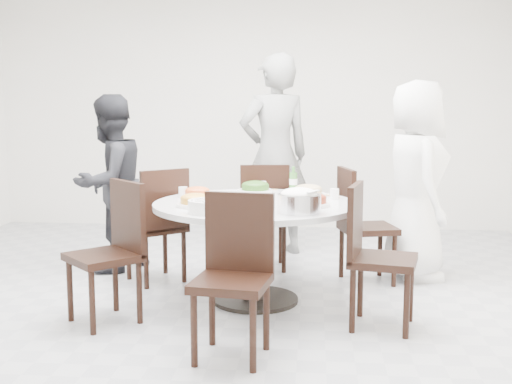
# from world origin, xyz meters

# --- Properties ---
(floor) EXTENTS (6.00, 6.00, 0.01)m
(floor) POSITION_xyz_m (0.00, 0.00, 0.00)
(floor) COLOR #A9AAAE
(floor) RESTS_ON ground
(wall_back) EXTENTS (6.00, 0.01, 2.80)m
(wall_back) POSITION_xyz_m (0.00, 3.00, 1.40)
(wall_back) COLOR white
(wall_back) RESTS_ON ground
(wall_front) EXTENTS (6.00, 0.01, 2.80)m
(wall_front) POSITION_xyz_m (0.00, -3.00, 1.40)
(wall_front) COLOR white
(wall_front) RESTS_ON ground
(dining_table) EXTENTS (1.50, 1.50, 0.75)m
(dining_table) POSITION_xyz_m (0.33, 0.09, 0.38)
(dining_table) COLOR silver
(dining_table) RESTS_ON floor
(chair_ne) EXTENTS (0.51, 0.51, 0.95)m
(chair_ne) POSITION_xyz_m (1.20, 0.70, 0.47)
(chair_ne) COLOR black
(chair_ne) RESTS_ON floor
(chair_n) EXTENTS (0.47, 0.47, 0.95)m
(chair_n) POSITION_xyz_m (0.31, 1.07, 0.47)
(chair_n) COLOR black
(chair_n) RESTS_ON floor
(chair_nw) EXTENTS (0.59, 0.59, 0.95)m
(chair_nw) POSITION_xyz_m (-0.55, 0.57, 0.47)
(chair_nw) COLOR black
(chair_nw) RESTS_ON floor
(chair_sw) EXTENTS (0.59, 0.59, 0.95)m
(chair_sw) POSITION_xyz_m (-0.65, -0.46, 0.47)
(chair_sw) COLOR black
(chair_sw) RESTS_ON floor
(chair_s) EXTENTS (0.48, 0.48, 0.95)m
(chair_s) POSITION_xyz_m (0.28, -0.99, 0.47)
(chair_s) COLOR black
(chair_s) RESTS_ON floor
(chair_se) EXTENTS (0.50, 0.50, 0.95)m
(chair_se) POSITION_xyz_m (1.21, -0.38, 0.47)
(chair_se) COLOR black
(chair_se) RESTS_ON floor
(diner_right) EXTENTS (0.65, 0.88, 1.66)m
(diner_right) POSITION_xyz_m (1.60, 0.87, 0.83)
(diner_right) COLOR white
(diner_right) RESTS_ON floor
(diner_middle) EXTENTS (0.83, 0.71, 1.94)m
(diner_middle) POSITION_xyz_m (0.37, 1.64, 0.97)
(diner_middle) COLOR black
(diner_middle) RESTS_ON floor
(diner_left) EXTENTS (0.86, 0.94, 1.55)m
(diner_left) POSITION_xyz_m (-1.03, 0.88, 0.77)
(diner_left) COLOR black
(diner_left) RESTS_ON floor
(dish_greens) EXTENTS (0.28, 0.28, 0.07)m
(dish_greens) POSITION_xyz_m (0.28, 0.59, 0.79)
(dish_greens) COLOR white
(dish_greens) RESTS_ON dining_table
(dish_pale) EXTENTS (0.27, 0.27, 0.07)m
(dish_pale) POSITION_xyz_m (0.71, 0.42, 0.79)
(dish_pale) COLOR white
(dish_pale) RESTS_ON dining_table
(dish_orange) EXTENTS (0.24, 0.24, 0.06)m
(dish_orange) POSITION_xyz_m (-0.13, 0.24, 0.78)
(dish_orange) COLOR white
(dish_orange) RESTS_ON dining_table
(dish_redbrown) EXTENTS (0.26, 0.26, 0.06)m
(dish_redbrown) POSITION_xyz_m (0.74, -0.05, 0.78)
(dish_redbrown) COLOR white
(dish_redbrown) RESTS_ON dining_table
(dish_tofu) EXTENTS (0.26, 0.26, 0.07)m
(dish_tofu) POSITION_xyz_m (-0.08, -0.15, 0.78)
(dish_tofu) COLOR white
(dish_tofu) RESTS_ON dining_table
(rice_bowl) EXTENTS (0.29, 0.29, 0.12)m
(rice_bowl) POSITION_xyz_m (0.66, -0.32, 0.81)
(rice_bowl) COLOR silver
(rice_bowl) RESTS_ON dining_table
(soup_bowl) EXTENTS (0.28, 0.28, 0.09)m
(soup_bowl) POSITION_xyz_m (0.06, -0.38, 0.79)
(soup_bowl) COLOR white
(soup_bowl) RESTS_ON dining_table
(beverage_bottle) EXTENTS (0.06, 0.06, 0.22)m
(beverage_bottle) POSITION_xyz_m (0.59, 0.59, 0.86)
(beverage_bottle) COLOR #39772F
(beverage_bottle) RESTS_ON dining_table
(tea_cups) EXTENTS (0.07, 0.07, 0.08)m
(tea_cups) POSITION_xyz_m (0.33, 0.68, 0.79)
(tea_cups) COLOR white
(tea_cups) RESTS_ON dining_table
(chopsticks) EXTENTS (0.24, 0.04, 0.01)m
(chopsticks) POSITION_xyz_m (0.34, 0.77, 0.76)
(chopsticks) COLOR tan
(chopsticks) RESTS_ON dining_table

